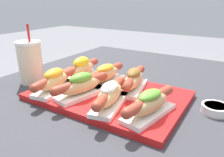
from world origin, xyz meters
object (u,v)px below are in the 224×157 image
object	(u,v)px
serving_tray	(109,95)
hot_dog_3	(149,103)
sauce_bowl	(215,108)
hot_dog_4	(82,69)
hot_dog_5	(105,74)
hot_dog_2	(110,95)
hot_dog_1	(81,85)
hot_dog_6	(134,79)
hot_dog_0	(55,80)
drink_cup	(30,62)

from	to	relation	value
serving_tray	hot_dog_3	xyz separation A→B (m)	(0.16, -0.07, 0.04)
serving_tray	sauce_bowl	distance (m)	0.30
hot_dog_4	sauce_bowl	xyz separation A→B (m)	(0.45, 0.01, -0.04)
serving_tray	hot_dog_4	xyz separation A→B (m)	(-0.16, 0.06, 0.04)
hot_dog_5	sauce_bowl	world-z (taller)	hot_dog_5
hot_dog_2	hot_dog_4	bearing A→B (deg)	146.65
hot_dog_1	hot_dog_4	distance (m)	0.16
hot_dog_3	sauce_bowl	bearing A→B (deg)	45.61
hot_dog_4	hot_dog_6	xyz separation A→B (m)	(0.21, 0.00, -0.00)
hot_dog_3	hot_dog_4	distance (m)	0.34
hot_dog_4	sauce_bowl	world-z (taller)	hot_dog_4
hot_dog_2	hot_dog_5	bearing A→B (deg)	127.92
hot_dog_0	drink_cup	distance (m)	0.17
hot_dog_1	drink_cup	size ratio (longest dim) A/B	0.94
serving_tray	hot_dog_3	world-z (taller)	hot_dog_3
hot_dog_6	sauce_bowl	xyz separation A→B (m)	(0.24, 0.01, -0.04)
hot_dog_2	hot_dog_5	world-z (taller)	same
hot_dog_2	hot_dog_5	xyz separation A→B (m)	(-0.10, 0.13, -0.00)
sauce_bowl	serving_tray	bearing A→B (deg)	-166.44
hot_dog_5	hot_dog_6	distance (m)	0.11
hot_dog_5	sauce_bowl	distance (m)	0.35
serving_tray	hot_dog_3	size ratio (longest dim) A/B	2.27
hot_dog_5	hot_dog_6	size ratio (longest dim) A/B	1.02
hot_dog_5	drink_cup	world-z (taller)	drink_cup
hot_dog_2	hot_dog_6	bearing A→B (deg)	89.12
hot_dog_0	hot_dog_2	distance (m)	0.20
hot_dog_4	hot_dog_5	xyz separation A→B (m)	(0.10, -0.00, -0.00)
hot_dog_2	drink_cup	size ratio (longest dim) A/B	0.94
hot_dog_2	hot_dog_3	size ratio (longest dim) A/B	1.00
serving_tray	hot_dog_0	size ratio (longest dim) A/B	2.26
hot_dog_4	hot_dog_5	bearing A→B (deg)	-1.53
hot_dog_2	hot_dog_6	size ratio (longest dim) A/B	1.00
hot_dog_2	hot_dog_5	size ratio (longest dim) A/B	0.98
serving_tray	hot_dog_1	size ratio (longest dim) A/B	2.29
hot_dog_5	hot_dog_2	bearing A→B (deg)	-52.08
hot_dog_1	hot_dog_3	xyz separation A→B (m)	(0.22, -0.00, -0.00)
hot_dog_1	hot_dog_6	size ratio (longest dim) A/B	1.00
hot_dog_6	sauce_bowl	bearing A→B (deg)	1.25
hot_dog_4	drink_cup	bearing A→B (deg)	-149.40
hot_dog_3	hot_dog_4	size ratio (longest dim) A/B	0.98
sauce_bowl	hot_dog_3	bearing A→B (deg)	-134.39
hot_dog_2	drink_cup	xyz separation A→B (m)	(-0.37, 0.04, 0.03)
hot_dog_0	hot_dog_6	bearing A→B (deg)	34.51
hot_dog_4	sauce_bowl	bearing A→B (deg)	1.19
sauce_bowl	hot_dog_2	bearing A→B (deg)	-149.15
hot_dog_0	sauce_bowl	bearing A→B (deg)	18.14
hot_dog_4	hot_dog_6	distance (m)	0.21
hot_dog_0	sauce_bowl	size ratio (longest dim) A/B	2.78
hot_dog_0	hot_dog_1	xyz separation A→B (m)	(0.10, 0.01, 0.00)
hot_dog_3	sauce_bowl	size ratio (longest dim) A/B	2.76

